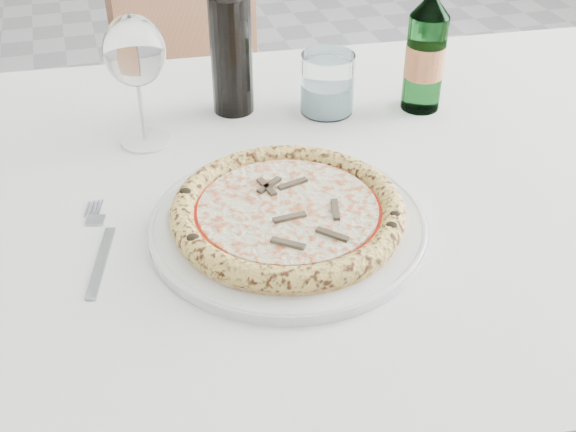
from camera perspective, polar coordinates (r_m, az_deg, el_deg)
The scene contains 10 objects.
floor at distance 1.69m, azimuth 0.89°, elevation -14.18°, with size 5.00×6.00×0.02m, color gray.
dining_table at distance 1.01m, azimuth -1.63°, elevation -1.65°, with size 1.57×1.02×0.76m.
chair_far at distance 1.78m, azimuth -6.35°, elevation 10.58°, with size 0.47×0.47×0.93m.
plate at distance 0.87m, azimuth 0.00°, elevation -0.60°, with size 0.34×0.34×0.02m.
pizza at distance 0.86m, azimuth -0.00°, elevation 0.34°, with size 0.28×0.28×0.03m.
fork at distance 0.88m, azimuth -14.70°, elevation -2.41°, with size 0.04×0.18×0.00m.
wine_glass at distance 1.02m, azimuth -12.03°, elevation 12.42°, with size 0.09×0.09×0.19m.
tumbler at distance 1.13m, azimuth 3.11°, elevation 10.13°, with size 0.08×0.08×0.09m.
beer_bottle at distance 1.13m, azimuth 10.83°, elevation 12.63°, with size 0.06×0.06×0.23m.
wine_bottle at distance 1.10m, azimuth -4.54°, elevation 13.48°, with size 0.06×0.06×0.26m.
Camera 1 is at (-0.34, -1.03, 1.28)m, focal length 45.00 mm.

